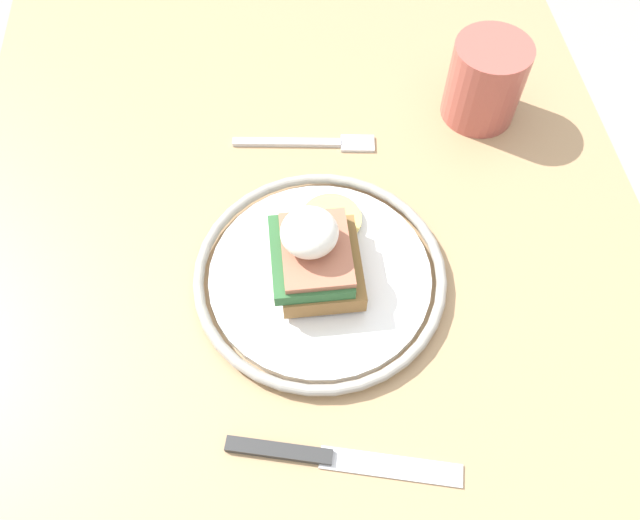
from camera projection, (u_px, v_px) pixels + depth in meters
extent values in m
plane|color=#9E9993|center=(317.00, 477.00, 1.21)|extent=(6.00, 6.00, 0.00)
cube|color=tan|center=(313.00, 307.00, 0.59)|extent=(1.02, 0.68, 0.03)
cylinder|color=tan|center=(135.00, 194.00, 1.12)|extent=(0.06, 0.06, 0.71)
cylinder|color=tan|center=(442.00, 168.00, 1.15)|extent=(0.06, 0.06, 0.71)
cylinder|color=white|center=(320.00, 277.00, 0.58)|extent=(0.21, 0.21, 0.01)
torus|color=gray|center=(320.00, 274.00, 0.58)|extent=(0.24, 0.24, 0.01)
cube|color=olive|center=(320.00, 265.00, 0.56)|extent=(0.09, 0.07, 0.02)
cube|color=#2D6033|center=(316.00, 256.00, 0.55)|extent=(0.09, 0.07, 0.01)
cube|color=#AD664C|center=(316.00, 249.00, 0.54)|extent=(0.08, 0.06, 0.01)
ellipsoid|color=white|center=(314.00, 232.00, 0.52)|extent=(0.05, 0.05, 0.04)
cylinder|color=#EAD166|center=(331.00, 219.00, 0.60)|extent=(0.06, 0.06, 0.00)
cube|color=silver|center=(287.00, 142.00, 0.67)|extent=(0.02, 0.12, 0.00)
cube|color=silver|center=(358.00, 144.00, 0.67)|extent=(0.03, 0.04, 0.00)
cube|color=#2D2D2D|center=(279.00, 451.00, 0.50)|extent=(0.03, 0.09, 0.01)
cube|color=silver|center=(391.00, 467.00, 0.50)|extent=(0.04, 0.11, 0.00)
cylinder|color=#AD5147|center=(485.00, 81.00, 0.66)|extent=(0.08, 0.08, 0.09)
cylinder|color=#472819|center=(495.00, 49.00, 0.62)|extent=(0.07, 0.07, 0.00)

